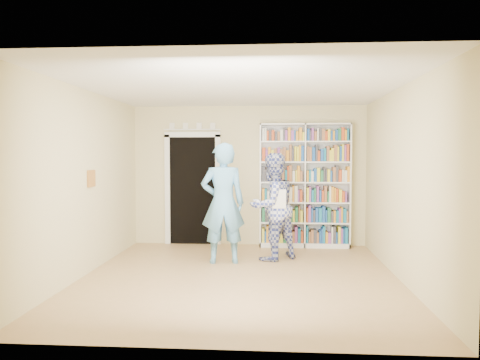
{
  "coord_description": "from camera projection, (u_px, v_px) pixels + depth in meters",
  "views": [
    {
      "loc": [
        0.48,
        -6.58,
        1.74
      ],
      "look_at": [
        -0.06,
        0.9,
        1.35
      ],
      "focal_mm": 35.0,
      "sensor_mm": 36.0,
      "label": 1
    }
  ],
  "objects": [
    {
      "name": "floor",
      "position": [
        239.0,
        277.0,
        6.68
      ],
      "size": [
        5.0,
        5.0,
        0.0
      ],
      "primitive_type": "plane",
      "color": "#A98552",
      "rests_on": "ground"
    },
    {
      "name": "ceiling",
      "position": [
        239.0,
        87.0,
        6.54
      ],
      "size": [
        5.0,
        5.0,
        0.0
      ],
      "primitive_type": "plane",
      "rotation": [
        3.14,
        0.0,
        0.0
      ],
      "color": "white",
      "rests_on": "wall_back"
    },
    {
      "name": "wall_back",
      "position": [
        249.0,
        176.0,
        9.1
      ],
      "size": [
        4.5,
        0.0,
        4.5
      ],
      "primitive_type": "plane",
      "rotation": [
        1.57,
        0.0,
        0.0
      ],
      "color": "beige",
      "rests_on": "floor"
    },
    {
      "name": "wall_left",
      "position": [
        85.0,
        183.0,
        6.77
      ],
      "size": [
        0.0,
        5.0,
        5.0
      ],
      "primitive_type": "plane",
      "rotation": [
        1.57,
        0.0,
        1.57
      ],
      "color": "beige",
      "rests_on": "floor"
    },
    {
      "name": "wall_right",
      "position": [
        402.0,
        184.0,
        6.45
      ],
      "size": [
        0.0,
        5.0,
        5.0
      ],
      "primitive_type": "plane",
      "rotation": [
        1.57,
        0.0,
        -1.57
      ],
      "color": "beige",
      "rests_on": "floor"
    },
    {
      "name": "bookshelf",
      "position": [
        305.0,
        185.0,
        8.88
      ],
      "size": [
        1.7,
        0.32,
        2.34
      ],
      "rotation": [
        0.0,
        0.0,
        -0.18
      ],
      "color": "white",
      "rests_on": "floor"
    },
    {
      "name": "doorway",
      "position": [
        193.0,
        184.0,
        9.17
      ],
      "size": [
        1.1,
        0.08,
        2.43
      ],
      "color": "black",
      "rests_on": "floor"
    },
    {
      "name": "wall_art",
      "position": [
        91.0,
        178.0,
        6.97
      ],
      "size": [
        0.03,
        0.25,
        0.25
      ],
      "primitive_type": "cube",
      "color": "brown",
      "rests_on": "wall_left"
    },
    {
      "name": "man_blue",
      "position": [
        223.0,
        203.0,
        7.55
      ],
      "size": [
        0.78,
        0.58,
        1.95
      ],
      "primitive_type": "imported",
      "rotation": [
        0.0,
        0.0,
        3.31
      ],
      "color": "#60A4D5",
      "rests_on": "floor"
    },
    {
      "name": "man_plaid",
      "position": [
        272.0,
        207.0,
        7.79
      ],
      "size": [
        1.1,
        1.07,
        1.78
      ],
      "primitive_type": "imported",
      "rotation": [
        0.0,
        0.0,
        3.83
      ],
      "color": "#2E3A8E",
      "rests_on": "floor"
    },
    {
      "name": "paper_sheet",
      "position": [
        279.0,
        199.0,
        7.52
      ],
      "size": [
        0.22,
        0.02,
        0.31
      ],
      "primitive_type": "cube",
      "rotation": [
        0.0,
        0.0,
        0.03
      ],
      "color": "white",
      "rests_on": "man_plaid"
    }
  ]
}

